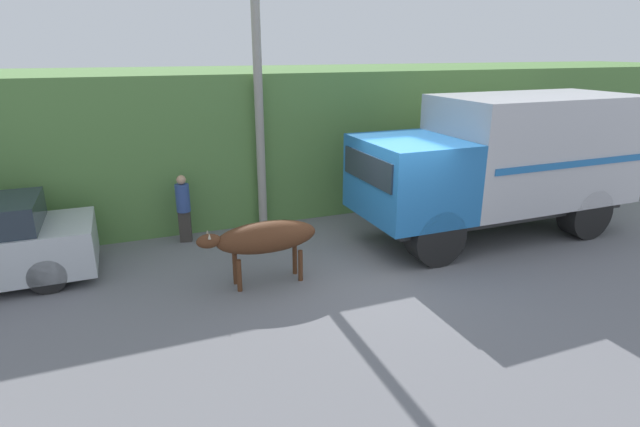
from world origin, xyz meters
TOP-DOWN VIEW (x-y plane):
  - ground_plane at (0.00, 0.00)m, footprint 60.00×60.00m
  - hillside_embankment at (0.00, 6.46)m, footprint 32.00×5.80m
  - building_backdrop at (-4.26, 5.05)m, footprint 5.63×2.70m
  - cargo_truck at (3.57, 0.86)m, footprint 6.62×2.45m
  - brown_cow at (-2.31, 0.36)m, footprint 2.23×0.60m
  - pedestrian_on_hill at (-3.42, 3.10)m, footprint 0.37×0.37m
  - utility_pole at (-1.52, 3.34)m, footprint 0.90×0.20m

SIDE VIEW (x-z plane):
  - ground_plane at x=0.00m, z-range 0.00..0.00m
  - pedestrian_on_hill at x=-3.42m, z-range 0.08..1.64m
  - brown_cow at x=-2.31m, z-range 0.29..1.50m
  - building_backdrop at x=-4.26m, z-range 0.01..2.57m
  - cargo_truck at x=3.57m, z-range 0.18..3.39m
  - hillside_embankment at x=0.00m, z-range 0.00..3.66m
  - utility_pole at x=-1.52m, z-range 0.13..7.04m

